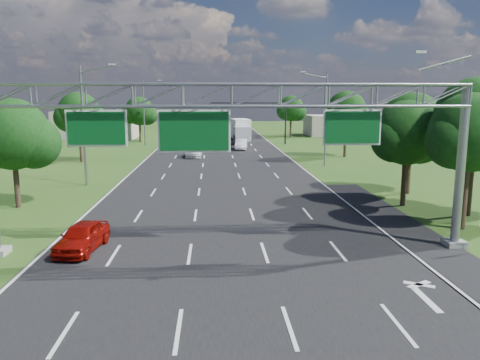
{
  "coord_description": "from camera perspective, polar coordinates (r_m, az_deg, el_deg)",
  "views": [
    {
      "loc": [
        -0.61,
        -10.04,
        7.38
      ],
      "look_at": [
        0.66,
        12.24,
        3.46
      ],
      "focal_mm": 35.0,
      "sensor_mm": 36.0,
      "label": 1
    }
  ],
  "objects": [
    {
      "name": "ground",
      "position": [
        40.72,
        -2.35,
        -0.48
      ],
      "size": [
        220.0,
        220.0,
        0.0
      ],
      "primitive_type": "plane",
      "color": "#274E17",
      "rests_on": "ground"
    },
    {
      "name": "road",
      "position": [
        40.72,
        -2.35,
        -0.48
      ],
      "size": [
        18.0,
        180.0,
        0.02
      ],
      "primitive_type": "cube",
      "color": "black",
      "rests_on": "ground"
    },
    {
      "name": "road_flare",
      "position": [
        27.37,
        20.27,
        -6.31
      ],
      "size": [
        3.0,
        30.0,
        0.02
      ],
      "primitive_type": "cube",
      "color": "black",
      "rests_on": "ground"
    },
    {
      "name": "sign_gantry",
      "position": [
        22.06,
        -0.82,
        8.7
      ],
      "size": [
        23.5,
        1.0,
        9.56
      ],
      "color": "gray",
      "rests_on": "ground"
    },
    {
      "name": "traffic_signal",
      "position": [
        75.5,
        2.92,
        8.29
      ],
      "size": [
        12.21,
        0.24,
        7.0
      ],
      "color": "black",
      "rests_on": "ground"
    },
    {
      "name": "streetlight_l_near",
      "position": [
        41.48,
        -18.33,
        6.99
      ],
      "size": [
        2.97,
        0.22,
        10.16
      ],
      "color": "gray",
      "rests_on": "ground"
    },
    {
      "name": "streetlight_l_far",
      "position": [
        75.81,
        -11.49,
        8.42
      ],
      "size": [
        2.97,
        0.22,
        10.16
      ],
      "color": "gray",
      "rests_on": "ground"
    },
    {
      "name": "streetlight_r_mid",
      "position": [
        51.47,
        10.22,
        7.82
      ],
      "size": [
        2.97,
        0.22,
        10.16
      ],
      "color": "gray",
      "rests_on": "ground"
    },
    {
      "name": "tree_cluster_right",
      "position": [
        33.1,
        24.61,
        5.5
      ],
      "size": [
        9.91,
        14.6,
        8.68
      ],
      "color": "#2D2116",
      "rests_on": "ground"
    },
    {
      "name": "tree_verge_la",
      "position": [
        34.82,
        -25.82,
        4.66
      ],
      "size": [
        5.76,
        4.8,
        7.4
      ],
      "color": "#2D2116",
      "rests_on": "ground"
    },
    {
      "name": "tree_verge_lb",
      "position": [
        57.19,
        -18.95,
        7.47
      ],
      "size": [
        5.76,
        4.8,
        8.06
      ],
      "color": "#2D2116",
      "rests_on": "ground"
    },
    {
      "name": "tree_verge_lc",
      "position": [
        81.05,
        -12.12,
        8.06
      ],
      "size": [
        5.76,
        4.8,
        7.62
      ],
      "color": "#2D2116",
      "rests_on": "ground"
    },
    {
      "name": "tree_verge_rd",
      "position": [
        60.45,
        12.9,
        8.07
      ],
      "size": [
        5.76,
        4.8,
        8.28
      ],
      "color": "#2D2116",
      "rests_on": "ground"
    },
    {
      "name": "tree_verge_re",
      "position": [
        89.32,
        6.27,
        8.52
      ],
      "size": [
        5.76,
        4.8,
        7.84
      ],
      "color": "#2D2116",
      "rests_on": "ground"
    },
    {
      "name": "building_left",
      "position": [
        90.73,
        -17.0,
        6.46
      ],
      "size": [
        14.0,
        10.0,
        5.0
      ],
      "primitive_type": "cube",
      "color": "#AEA292",
      "rests_on": "ground"
    },
    {
      "name": "building_right",
      "position": [
        95.42,
        11.77,
        6.54
      ],
      "size": [
        12.0,
        9.0,
        4.0
      ],
      "primitive_type": "cube",
      "color": "#AEA292",
      "rests_on": "ground"
    },
    {
      "name": "red_coupe",
      "position": [
        24.22,
        -18.69,
        -6.57
      ],
      "size": [
        2.18,
        4.31,
        1.41
      ],
      "primitive_type": "imported",
      "rotation": [
        0.0,
        0.0,
        -0.13
      ],
      "color": "#8C0C06",
      "rests_on": "ground"
    },
    {
      "name": "car_queue_a",
      "position": [
        59.39,
        -5.63,
        3.48
      ],
      "size": [
        2.06,
        4.93,
        1.42
      ],
      "primitive_type": "imported",
      "rotation": [
        0.0,
        0.0,
        -0.01
      ],
      "color": "silver",
      "rests_on": "ground"
    },
    {
      "name": "car_queue_b",
      "position": [
        74.2,
        -1.34,
        4.72
      ],
      "size": [
        2.2,
        4.3,
        1.16
      ],
      "primitive_type": "imported",
      "rotation": [
        0.0,
        0.0,
        0.07
      ],
      "color": "black",
      "rests_on": "ground"
    },
    {
      "name": "car_queue_c",
      "position": [
        74.11,
        -5.06,
        4.86
      ],
      "size": [
        2.2,
        4.89,
        1.63
      ],
      "primitive_type": "imported",
      "rotation": [
        0.0,
        0.0,
        0.06
      ],
      "color": "black",
      "rests_on": "ground"
    },
    {
      "name": "car_queue_d",
      "position": [
        67.87,
        0.14,
        4.37
      ],
      "size": [
        2.05,
        4.65,
        1.48
      ],
      "primitive_type": "imported",
      "rotation": [
        0.0,
        0.0,
        -0.11
      ],
      "color": "white",
      "rests_on": "ground"
    },
    {
      "name": "box_truck",
      "position": [
        84.33,
        0.09,
        6.14
      ],
      "size": [
        3.4,
        9.75,
        3.61
      ],
      "rotation": [
        0.0,
        0.0,
        0.1
      ],
      "color": "white",
      "rests_on": "ground"
    }
  ]
}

